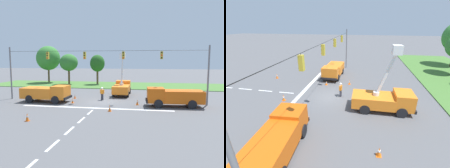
# 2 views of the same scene
# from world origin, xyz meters

# --- Properties ---
(ground_plane) EXTENTS (200.00, 200.00, 0.00)m
(ground_plane) POSITION_xyz_m (0.00, 0.00, 0.00)
(ground_plane) COLOR #565659
(lane_markings) EXTENTS (17.60, 15.25, 0.01)m
(lane_markings) POSITION_xyz_m (0.00, -5.35, 0.00)
(lane_markings) COLOR silver
(lane_markings) RESTS_ON ground
(signal_gantry) EXTENTS (26.20, 0.33, 7.20)m
(signal_gantry) POSITION_xyz_m (0.05, -0.00, 4.58)
(signal_gantry) COLOR slate
(signal_gantry) RESTS_ON ground
(utility_truck_bucket_lift) EXTENTS (2.49, 6.01, 6.48)m
(utility_truck_bucket_lift) POSITION_xyz_m (1.91, 5.83, 1.29)
(utility_truck_bucket_lift) COLOR orange
(utility_truck_bucket_lift) RESTS_ON ground
(utility_truck_support_near) EXTENTS (6.66, 2.69, 2.18)m
(utility_truck_support_near) POSITION_xyz_m (8.91, -1.51, 1.21)
(utility_truck_support_near) COLOR #D6560F
(utility_truck_support_near) RESTS_ON ground
(utility_truck_support_far) EXTENTS (6.27, 2.66, 2.15)m
(utility_truck_support_far) POSITION_xyz_m (-7.13, -1.27, 1.19)
(utility_truck_support_far) COLOR orange
(utility_truck_support_far) RESTS_ON ground
(road_worker) EXTENTS (0.63, 0.35, 1.77)m
(road_worker) POSITION_xyz_m (-0.22, 1.09, 1.00)
(road_worker) COLOR #383842
(road_worker) RESTS_ON ground
(traffic_cone_foreground_left) EXTENTS (0.36, 0.36, 0.60)m
(traffic_cone_foreground_left) POSITION_xyz_m (-4.31, 1.68, 0.28)
(traffic_cone_foreground_left) COLOR orange
(traffic_cone_foreground_left) RESTS_ON ground
(traffic_cone_foreground_right) EXTENTS (0.36, 0.36, 0.61)m
(traffic_cone_foreground_right) POSITION_xyz_m (-3.49, -1.55, 0.29)
(traffic_cone_foreground_right) COLOR orange
(traffic_cone_foreground_right) RESTS_ON ground
(traffic_cone_mid_left) EXTENTS (0.36, 0.36, 0.76)m
(traffic_cone_mid_left) POSITION_xyz_m (-4.69, -10.01, 0.37)
(traffic_cone_mid_left) COLOR orange
(traffic_cone_mid_left) RESTS_ON ground
(traffic_cone_mid_right) EXTENTS (0.36, 0.36, 0.72)m
(traffic_cone_mid_right) POSITION_xyz_m (4.68, -1.31, 0.35)
(traffic_cone_mid_right) COLOR orange
(traffic_cone_mid_right) RESTS_ON ground
(traffic_cone_near_bucket) EXTENTS (0.36, 0.36, 0.74)m
(traffic_cone_near_bucket) POSITION_xyz_m (1.95, -5.12, 0.37)
(traffic_cone_near_bucket) COLOR orange
(traffic_cone_near_bucket) RESTS_ON ground
(traffic_cone_lane_edge_a) EXTENTS (0.36, 0.36, 0.73)m
(traffic_cone_lane_edge_a) POSITION_xyz_m (7.87, 5.06, 0.36)
(traffic_cone_lane_edge_a) COLOR orange
(traffic_cone_lane_edge_a) RESTS_ON ground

